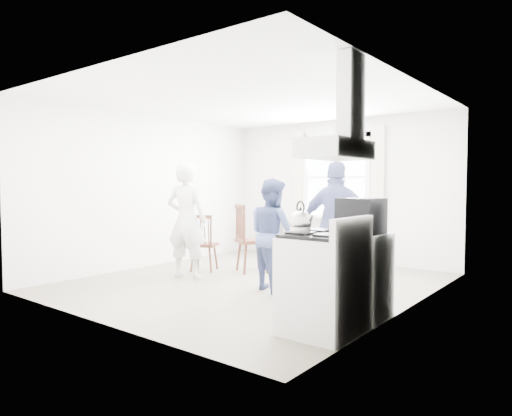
{
  "coord_description": "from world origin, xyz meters",
  "views": [
    {
      "loc": [
        4.04,
        -5.13,
        1.42
      ],
      "look_at": [
        -0.12,
        0.2,
        1.06
      ],
      "focal_mm": 32.0,
      "sensor_mm": 36.0,
      "label": 1
    }
  ],
  "objects_px": {
    "gas_stove": "(324,282)",
    "person_right": "(337,225)",
    "stereo_stack": "(361,216)",
    "windsor_chair_b": "(245,231)",
    "person_left": "(187,220)",
    "low_cabinet": "(362,275)",
    "person_mid": "(273,234)",
    "windsor_chair_a": "(202,237)"
  },
  "relations": [
    {
      "from": "windsor_chair_b",
      "to": "person_mid",
      "type": "xyz_separation_m",
      "value": [
        1.07,
        -0.71,
        0.07
      ]
    },
    {
      "from": "person_left",
      "to": "windsor_chair_b",
      "type": "bearing_deg",
      "value": -135.26
    },
    {
      "from": "person_mid",
      "to": "person_right",
      "type": "height_order",
      "value": "person_right"
    },
    {
      "from": "person_mid",
      "to": "gas_stove",
      "type": "bearing_deg",
      "value": 163.19
    },
    {
      "from": "gas_stove",
      "to": "person_right",
      "type": "relative_size",
      "value": 0.65
    },
    {
      "from": "person_left",
      "to": "person_right",
      "type": "xyz_separation_m",
      "value": [
        2.15,
        0.72,
        -0.01
      ]
    },
    {
      "from": "low_cabinet",
      "to": "person_mid",
      "type": "height_order",
      "value": "person_mid"
    },
    {
      "from": "low_cabinet",
      "to": "windsor_chair_a",
      "type": "distance_m",
      "value": 3.23
    },
    {
      "from": "low_cabinet",
      "to": "windsor_chair_a",
      "type": "xyz_separation_m",
      "value": [
        -3.14,
        0.76,
        0.12
      ]
    },
    {
      "from": "windsor_chair_a",
      "to": "person_right",
      "type": "relative_size",
      "value": 0.54
    },
    {
      "from": "windsor_chair_a",
      "to": "low_cabinet",
      "type": "bearing_deg",
      "value": -13.58
    },
    {
      "from": "windsor_chair_b",
      "to": "person_left",
      "type": "xyz_separation_m",
      "value": [
        -0.42,
        -0.87,
        0.2
      ]
    },
    {
      "from": "stereo_stack",
      "to": "person_mid",
      "type": "relative_size",
      "value": 0.3
    },
    {
      "from": "gas_stove",
      "to": "person_right",
      "type": "xyz_separation_m",
      "value": [
        -0.76,
        1.69,
        0.38
      ]
    },
    {
      "from": "low_cabinet",
      "to": "person_left",
      "type": "xyz_separation_m",
      "value": [
        -2.99,
        0.28,
        0.42
      ]
    },
    {
      "from": "stereo_stack",
      "to": "person_left",
      "type": "bearing_deg",
      "value": 173.63
    },
    {
      "from": "gas_stove",
      "to": "person_left",
      "type": "distance_m",
      "value": 3.1
    },
    {
      "from": "windsor_chair_b",
      "to": "person_mid",
      "type": "bearing_deg",
      "value": -33.62
    },
    {
      "from": "low_cabinet",
      "to": "windsor_chair_b",
      "type": "xyz_separation_m",
      "value": [
        -2.56,
        1.15,
        0.22
      ]
    },
    {
      "from": "stereo_stack",
      "to": "person_mid",
      "type": "height_order",
      "value": "person_mid"
    },
    {
      "from": "low_cabinet",
      "to": "person_right",
      "type": "height_order",
      "value": "person_right"
    },
    {
      "from": "low_cabinet",
      "to": "windsor_chair_a",
      "type": "relative_size",
      "value": 0.96
    },
    {
      "from": "person_left",
      "to": "person_mid",
      "type": "relative_size",
      "value": 1.17
    },
    {
      "from": "stereo_stack",
      "to": "person_left",
      "type": "distance_m",
      "value": 3.01
    },
    {
      "from": "windsor_chair_b",
      "to": "windsor_chair_a",
      "type": "bearing_deg",
      "value": -145.66
    },
    {
      "from": "gas_stove",
      "to": "low_cabinet",
      "type": "relative_size",
      "value": 1.24
    },
    {
      "from": "low_cabinet",
      "to": "person_left",
      "type": "relative_size",
      "value": 0.52
    },
    {
      "from": "person_mid",
      "to": "stereo_stack",
      "type": "bearing_deg",
      "value": -176.47
    },
    {
      "from": "person_left",
      "to": "person_mid",
      "type": "xyz_separation_m",
      "value": [
        1.49,
        0.16,
        -0.13
      ]
    },
    {
      "from": "person_mid",
      "to": "person_right",
      "type": "distance_m",
      "value": 0.87
    },
    {
      "from": "low_cabinet",
      "to": "stereo_stack",
      "type": "xyz_separation_m",
      "value": [
        0.0,
        -0.06,
        0.64
      ]
    },
    {
      "from": "low_cabinet",
      "to": "stereo_stack",
      "type": "distance_m",
      "value": 0.64
    },
    {
      "from": "windsor_chair_b",
      "to": "stereo_stack",
      "type": "bearing_deg",
      "value": -25.14
    },
    {
      "from": "gas_stove",
      "to": "low_cabinet",
      "type": "distance_m",
      "value": 0.7
    },
    {
      "from": "gas_stove",
      "to": "person_mid",
      "type": "distance_m",
      "value": 1.84
    },
    {
      "from": "windsor_chair_a",
      "to": "person_right",
      "type": "height_order",
      "value": "person_right"
    },
    {
      "from": "gas_stove",
      "to": "person_mid",
      "type": "height_order",
      "value": "person_mid"
    },
    {
      "from": "stereo_stack",
      "to": "windsor_chair_a",
      "type": "bearing_deg",
      "value": 165.47
    },
    {
      "from": "gas_stove",
      "to": "stereo_stack",
      "type": "bearing_deg",
      "value": 83.75
    },
    {
      "from": "low_cabinet",
      "to": "person_left",
      "type": "height_order",
      "value": "person_left"
    },
    {
      "from": "stereo_stack",
      "to": "windsor_chair_b",
      "type": "distance_m",
      "value": 2.86
    },
    {
      "from": "windsor_chair_a",
      "to": "windsor_chair_b",
      "type": "height_order",
      "value": "windsor_chair_b"
    }
  ]
}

